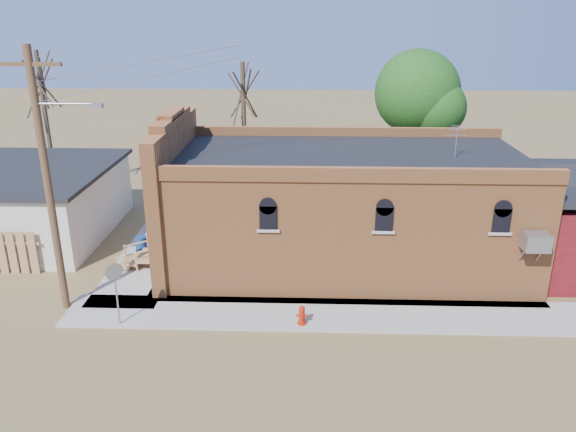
{
  "coord_description": "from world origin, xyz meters",
  "views": [
    {
      "loc": [
        0.31,
        -16.2,
        9.94
      ],
      "look_at": [
        -0.39,
        4.34,
        2.4
      ],
      "focal_mm": 35.0,
      "sensor_mm": 36.0,
      "label": 1
    }
  ],
  "objects_px": {
    "trash_barrel": "(141,245)",
    "brick_bar": "(339,208)",
    "stop_sign": "(115,278)",
    "fire_hydrant": "(302,315)",
    "utility_pole": "(49,178)"
  },
  "relations": [
    {
      "from": "brick_bar",
      "to": "utility_pole",
      "type": "xyz_separation_m",
      "value": [
        -9.79,
        -4.29,
        2.43
      ]
    },
    {
      "from": "brick_bar",
      "to": "fire_hydrant",
      "type": "distance_m",
      "value": 5.83
    },
    {
      "from": "fire_hydrant",
      "to": "trash_barrel",
      "type": "relative_size",
      "value": 0.9
    },
    {
      "from": "brick_bar",
      "to": "utility_pole",
      "type": "height_order",
      "value": "utility_pole"
    },
    {
      "from": "brick_bar",
      "to": "utility_pole",
      "type": "relative_size",
      "value": 1.82
    },
    {
      "from": "trash_barrel",
      "to": "utility_pole",
      "type": "bearing_deg",
      "value": -106.63
    },
    {
      "from": "fire_hydrant",
      "to": "utility_pole",
      "type": "bearing_deg",
      "value": 165.28
    },
    {
      "from": "fire_hydrant",
      "to": "brick_bar",
      "type": "bearing_deg",
      "value": 67.18
    },
    {
      "from": "stop_sign",
      "to": "utility_pole",
      "type": "bearing_deg",
      "value": 138.21
    },
    {
      "from": "trash_barrel",
      "to": "brick_bar",
      "type": "bearing_deg",
      "value": -2.13
    },
    {
      "from": "utility_pole",
      "to": "fire_hydrant",
      "type": "bearing_deg",
      "value": -6.96
    },
    {
      "from": "utility_pole",
      "to": "trash_barrel",
      "type": "xyz_separation_m",
      "value": [
        1.38,
        4.61,
        -4.31
      ]
    },
    {
      "from": "fire_hydrant",
      "to": "stop_sign",
      "type": "bearing_deg",
      "value": 173.93
    },
    {
      "from": "stop_sign",
      "to": "trash_barrel",
      "type": "xyz_separation_m",
      "value": [
        -0.89,
        5.81,
        -1.33
      ]
    },
    {
      "from": "brick_bar",
      "to": "stop_sign",
      "type": "relative_size",
      "value": 7.38
    }
  ]
}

